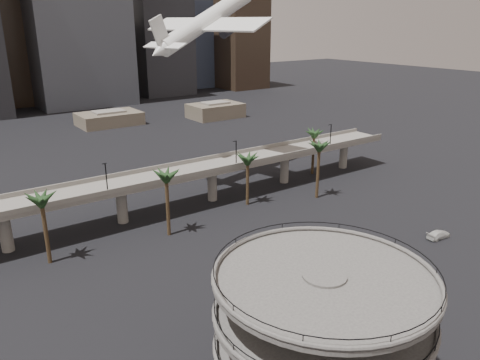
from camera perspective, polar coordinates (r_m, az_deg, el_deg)
ground at (r=66.69m, az=15.15°, el=-18.50°), size 700.00×700.00×0.00m
parking_ramp at (r=50.73m, az=9.84°, el=-17.60°), size 22.20×22.20×17.35m
overpass at (r=102.23m, az=-8.67°, el=0.12°), size 130.00×9.30×14.70m
palm_trees at (r=100.22m, az=-0.82°, el=2.33°), size 76.40×18.40×14.00m
low_buildings at (r=184.92m, az=-19.21°, el=6.26°), size 135.00×27.50×6.80m
skyline at (r=255.69m, az=-23.49°, el=17.47°), size 269.00×86.00×110.23m
airborne_jet at (r=116.66m, az=-3.99°, el=18.81°), size 36.68×34.10×18.21m
car_a at (r=79.17m, az=5.81°, el=-10.80°), size 4.52×2.60×1.45m
car_b at (r=90.53m, az=11.29°, el=-7.14°), size 4.28×3.08×1.34m
car_c at (r=98.34m, az=23.04°, el=-6.13°), size 5.47×2.51×1.55m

